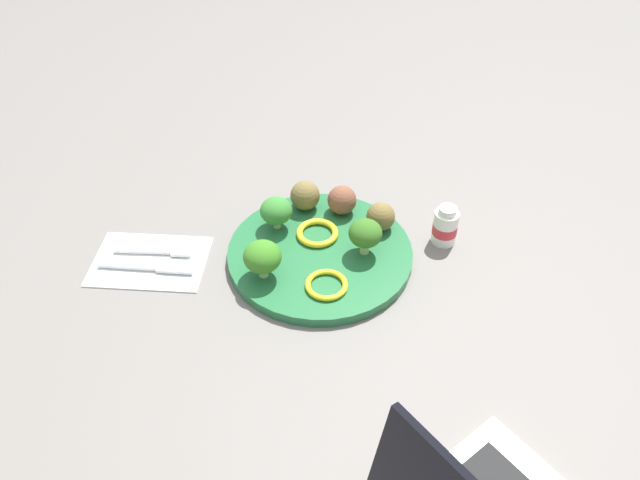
{
  "coord_description": "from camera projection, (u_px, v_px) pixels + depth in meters",
  "views": [
    {
      "loc": [
        0.05,
        -0.69,
        0.65
      ],
      "look_at": [
        0.0,
        0.0,
        0.04
      ],
      "focal_mm": 35.09,
      "sensor_mm": 36.0,
      "label": 1
    }
  ],
  "objects": [
    {
      "name": "ground_plane",
      "position": [
        320.0,
        258.0,
        0.95
      ],
      "size": [
        4.0,
        4.0,
        0.0
      ],
      "primitive_type": "plane",
      "color": "slate"
    },
    {
      "name": "plate",
      "position": [
        320.0,
        254.0,
        0.95
      ],
      "size": [
        0.28,
        0.28,
        0.02
      ],
      "primitive_type": "cylinder",
      "color": "#236638",
      "rests_on": "ground_plane"
    },
    {
      "name": "broccoli_floret_mid_left",
      "position": [
        365.0,
        235.0,
        0.91
      ],
      "size": [
        0.05,
        0.05,
        0.06
      ],
      "color": "#A3CD78",
      "rests_on": "plate"
    },
    {
      "name": "broccoli_floret_back_left",
      "position": [
        262.0,
        257.0,
        0.88
      ],
      "size": [
        0.05,
        0.05,
        0.06
      ],
      "color": "#97C37E",
      "rests_on": "plate"
    },
    {
      "name": "broccoli_floret_near_rim",
      "position": [
        276.0,
        211.0,
        0.96
      ],
      "size": [
        0.05,
        0.05,
        0.05
      ],
      "color": "#9ABE6F",
      "rests_on": "plate"
    },
    {
      "name": "meatball_center",
      "position": [
        342.0,
        200.0,
        1.0
      ],
      "size": [
        0.05,
        0.05,
        0.05
      ],
      "primitive_type": "sphere",
      "color": "brown",
      "rests_on": "plate"
    },
    {
      "name": "meatball_back_right",
      "position": [
        305.0,
        196.0,
        1.01
      ],
      "size": [
        0.05,
        0.05,
        0.05
      ],
      "primitive_type": "sphere",
      "color": "brown",
      "rests_on": "plate"
    },
    {
      "name": "meatball_front_right",
      "position": [
        381.0,
        217.0,
        0.97
      ],
      "size": [
        0.04,
        0.04,
        0.04
      ],
      "primitive_type": "sphere",
      "color": "brown",
      "rests_on": "plate"
    },
    {
      "name": "pepper_ring_back_right",
      "position": [
        326.0,
        285.0,
        0.88
      ],
      "size": [
        0.09,
        0.09,
        0.01
      ],
      "primitive_type": "torus",
      "rotation": [
        0.0,
        0.0,
        0.75
      ],
      "color": "yellow",
      "rests_on": "plate"
    },
    {
      "name": "pepper_ring_center",
      "position": [
        317.0,
        233.0,
        0.97
      ],
      "size": [
        0.09,
        0.09,
        0.01
      ],
      "primitive_type": "torus",
      "rotation": [
        0.0,
        0.0,
        2.43
      ],
      "color": "yellow",
      "rests_on": "plate"
    },
    {
      "name": "napkin",
      "position": [
        150.0,
        261.0,
        0.95
      ],
      "size": [
        0.17,
        0.12,
        0.01
      ],
      "primitive_type": "cube",
      "rotation": [
        0.0,
        0.0,
        -0.0
      ],
      "color": "white",
      "rests_on": "ground_plane"
    },
    {
      "name": "fork",
      "position": [
        158.0,
        250.0,
        0.96
      ],
      "size": [
        0.12,
        0.02,
        0.01
      ],
      "color": "silver",
      "rests_on": "napkin"
    },
    {
      "name": "knife",
      "position": [
        151.0,
        267.0,
        0.93
      ],
      "size": [
        0.15,
        0.02,
        0.01
      ],
      "color": "silver",
      "rests_on": "napkin"
    },
    {
      "name": "yogurt_bottle",
      "position": [
        445.0,
        226.0,
        0.96
      ],
      "size": [
        0.04,
        0.04,
        0.07
      ],
      "color": "white",
      "rests_on": "ground_plane"
    }
  ]
}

